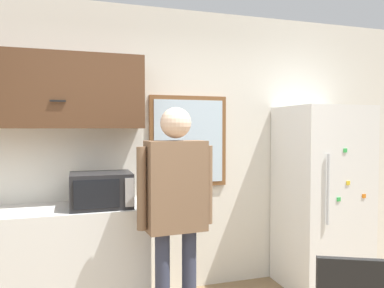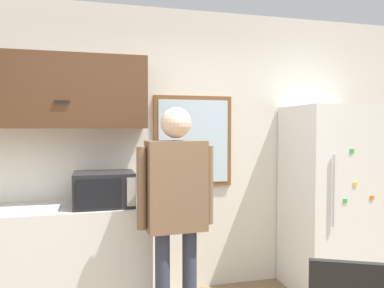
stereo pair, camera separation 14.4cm
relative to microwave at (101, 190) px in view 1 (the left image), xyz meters
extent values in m
cube|color=silver|center=(0.44, 0.39, 0.28)|extent=(6.00, 0.06, 2.70)
cube|color=silver|center=(-0.69, 0.07, -0.60)|extent=(2.13, 0.58, 0.93)
cube|color=#51331E|center=(-0.69, 0.19, 0.81)|extent=(2.13, 0.34, 0.62)
cube|color=black|center=(-0.32, 0.01, 0.72)|extent=(0.12, 0.01, 0.01)
cube|color=#232326|center=(0.00, 0.00, 0.00)|extent=(0.49, 0.38, 0.28)
cube|color=black|center=(-0.04, -0.19, 0.00)|extent=(0.34, 0.01, 0.22)
cube|color=#B2B2B2|center=(0.21, -0.19, 0.00)|extent=(0.07, 0.01, 0.23)
cylinder|color=#33384C|center=(0.41, -0.46, -0.66)|extent=(0.11, 0.11, 0.81)
cylinder|color=#33384C|center=(0.62, -0.44, -0.66)|extent=(0.11, 0.11, 0.81)
cube|color=brown|center=(0.51, -0.45, 0.08)|extent=(0.45, 0.25, 0.67)
sphere|color=beige|center=(0.51, -0.45, 0.54)|extent=(0.23, 0.23, 0.23)
cylinder|color=brown|center=(0.25, -0.46, 0.07)|extent=(0.07, 0.07, 0.60)
cylinder|color=brown|center=(0.77, -0.43, 0.07)|extent=(0.07, 0.07, 0.60)
cube|color=white|center=(2.12, 0.00, -0.18)|extent=(0.74, 0.69, 1.78)
cylinder|color=silver|center=(1.91, -0.36, -0.03)|extent=(0.02, 0.02, 0.62)
cube|color=orange|center=(2.32, -0.35, -0.12)|extent=(0.04, 0.01, 0.04)
cube|color=green|center=(2.10, -0.35, 0.30)|extent=(0.04, 0.01, 0.04)
cube|color=yellow|center=(2.14, -0.35, 0.01)|extent=(0.04, 0.01, 0.04)
cube|color=green|center=(2.04, -0.35, -0.13)|extent=(0.04, 0.01, 0.04)
cube|color=brown|center=(0.85, 0.35, 0.38)|extent=(0.77, 0.04, 0.87)
cube|color=silver|center=(0.85, 0.33, 0.38)|extent=(0.69, 0.01, 0.79)
camera|label=1|loc=(-0.21, -3.11, 0.50)|focal=35.00mm
camera|label=2|loc=(-0.07, -3.15, 0.50)|focal=35.00mm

